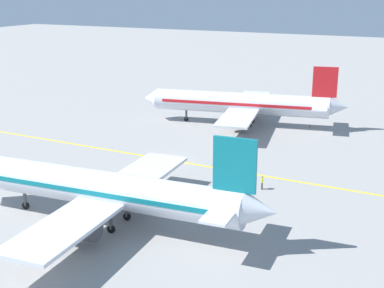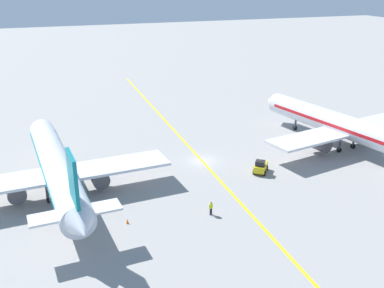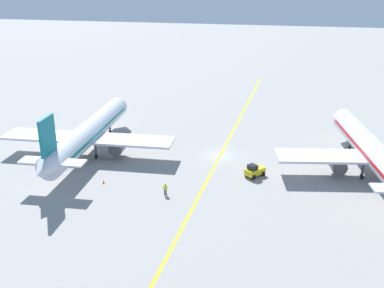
{
  "view_description": "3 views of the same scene",
  "coord_description": "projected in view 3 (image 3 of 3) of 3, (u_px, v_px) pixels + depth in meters",
  "views": [
    {
      "loc": [
        -62.14,
        -33.47,
        23.41
      ],
      "look_at": [
        -2.8,
        -4.99,
        3.72
      ],
      "focal_mm": 50.0,
      "sensor_mm": 36.0,
      "label": 1
    },
    {
      "loc": [
        -23.0,
        -57.59,
        26.21
      ],
      "look_at": [
        -2.6,
        -2.64,
        4.02
      ],
      "focal_mm": 42.0,
      "sensor_mm": 36.0,
      "label": 2
    },
    {
      "loc": [
        10.39,
        -67.28,
        28.01
      ],
      "look_at": [
        -3.48,
        -5.41,
        3.81
      ],
      "focal_mm": 42.0,
      "sensor_mm": 36.0,
      "label": 3
    }
  ],
  "objects": [
    {
      "name": "airplane_adjacent_stand",
      "position": [
        372.0,
        151.0,
        65.32
      ],
      "size": [
        28.48,
        35.39,
        10.6
      ],
      "color": "silver",
      "rests_on": "ground"
    },
    {
      "name": "ground_crew_worker",
      "position": [
        165.0,
        189.0,
        60.21
      ],
      "size": [
        0.54,
        0.34,
        1.68
      ],
      "color": "#23232D",
      "rests_on": "ground"
    },
    {
      "name": "airplane_at_gate",
      "position": [
        89.0,
        133.0,
        72.77
      ],
      "size": [
        28.27,
        35.53,
        10.6
      ],
      "color": "silver",
      "rests_on": "ground"
    },
    {
      "name": "ground_plane",
      "position": [
        220.0,
        156.0,
        73.44
      ],
      "size": [
        400.0,
        400.0,
        0.0
      ],
      "primitive_type": "plane",
      "color": "gray"
    },
    {
      "name": "baggage_tug_white",
      "position": [
        255.0,
        171.0,
        65.76
      ],
      "size": [
        3.05,
        3.28,
        2.11
      ],
      "color": "gold",
      "rests_on": "ground"
    },
    {
      "name": "traffic_cone_near_nose",
      "position": [
        104.0,
        182.0,
        63.72
      ],
      "size": [
        0.32,
        0.32,
        0.55
      ],
      "primitive_type": "cone",
      "color": "orange",
      "rests_on": "ground"
    },
    {
      "name": "apron_yellow_centreline",
      "position": [
        220.0,
        156.0,
        73.44
      ],
      "size": [
        4.26,
        119.95,
        0.01
      ],
      "primitive_type": "cube",
      "rotation": [
        0.0,
        0.0,
        -0.03
      ],
      "color": "yellow",
      "rests_on": "ground"
    }
  ]
}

